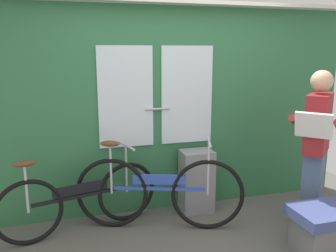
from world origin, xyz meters
name	(u,v)px	position (x,y,z in m)	size (l,w,h in m)	color
train_door_wall	(173,105)	(-0.01, 1.17, 1.23)	(4.32, 0.28, 2.35)	#2D6B42
bicycle_near_door	(80,199)	(-1.09, 0.82, 0.35)	(1.64, 0.56, 0.87)	black
bicycle_leaning_behind	(159,192)	(-0.30, 0.67, 0.40)	(1.68, 0.67, 0.97)	black
passenger_reading_newspaper	(316,146)	(1.29, 0.31, 0.87)	(0.61, 0.60, 1.65)	slate
trash_bin_by_wall	(196,181)	(0.22, 0.95, 0.36)	(0.36, 0.28, 0.72)	gray
bench_seat_corner	(329,229)	(1.07, -0.22, 0.24)	(0.70, 0.44, 0.45)	#3D477F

